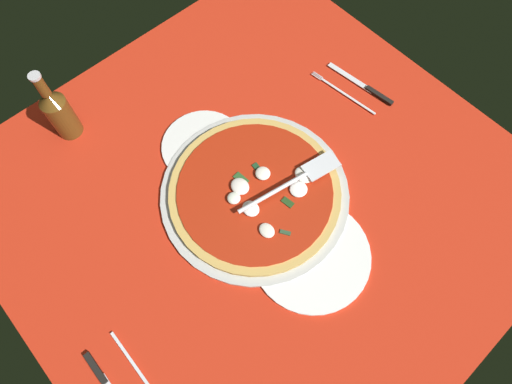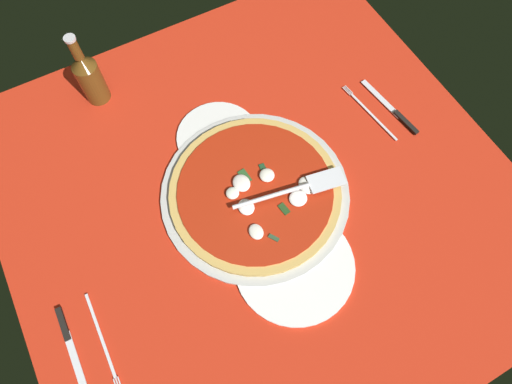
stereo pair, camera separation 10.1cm
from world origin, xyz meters
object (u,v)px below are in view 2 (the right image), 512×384
beer_bottle (89,77)px  pizza_server (293,190)px  dinner_plate_right (295,266)px  pizza (257,193)px  dinner_plate_left (218,137)px  place_setting_far (382,113)px  place_setting_near (86,342)px

beer_bottle → pizza_server: bearing=31.1°
dinner_plate_right → pizza: size_ratio=0.66×
dinner_plate_left → pizza_server: size_ratio=0.77×
pizza → pizza_server: (4.19, 7.03, 2.27)cm
pizza_server → place_setting_far: size_ratio=1.20×
place_setting_far → pizza_server: bearing=99.2°
dinner_plate_right → place_setting_near: size_ratio=1.18×
pizza → beer_bottle: (-44.13, -22.07, 6.08)cm
pizza_server → place_setting_near: size_ratio=1.20×
dinner_plate_left → pizza: pizza is taller
dinner_plate_right → place_setting_far: place_setting_far is taller
pizza → dinner_plate_left: bearing=-177.7°
dinner_plate_left → place_setting_far: (13.44, 39.66, -0.14)cm
pizza_server → place_setting_near: pizza_server is taller
pizza → place_setting_near: pizza is taller
place_setting_far → beer_bottle: bearing=50.4°
pizza_server → place_setting_far: pizza_server is taller
pizza → pizza_server: bearing=59.2°
dinner_plate_left → dinner_plate_right: bearing=-0.1°
dinner_plate_right → pizza_server: 16.77cm
dinner_plate_right → pizza_server: pizza_server is taller
place_setting_near → place_setting_far: same height
dinner_plate_left → dinner_plate_right: same height
pizza → place_setting_near: 47.06cm
pizza_server → place_setting_far: 33.41cm
pizza_server → place_setting_far: (-9.18, 31.89, -3.82)cm
pizza → place_setting_near: (11.86, -45.52, -1.56)cm
beer_bottle → dinner_plate_left: bearing=39.7°
dinner_plate_left → beer_bottle: size_ratio=0.97×
pizza → place_setting_near: bearing=-75.4°
place_setting_near → beer_bottle: bearing=158.7°
dinner_plate_right → place_setting_far: bearing=120.6°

